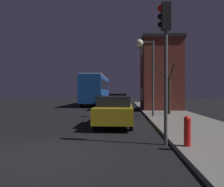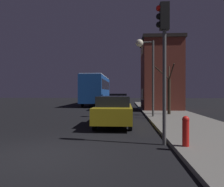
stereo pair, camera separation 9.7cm
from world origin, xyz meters
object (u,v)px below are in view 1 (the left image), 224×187
(streetlamp, at_px, (145,58))
(car_near_lane, at_px, (114,110))
(fire_hydrant, at_px, (187,130))
(car_mid_lane, at_px, (118,101))
(car_far_lane, at_px, (120,100))
(traffic_light, at_px, (165,44))
(bus, at_px, (96,88))
(bare_tree, at_px, (169,92))

(streetlamp, distance_m, car_near_lane, 4.98)
(fire_hydrant, bearing_deg, car_near_lane, 116.57)
(car_mid_lane, xyz_separation_m, car_far_lane, (-0.03, 8.47, -0.15))
(traffic_light, xyz_separation_m, car_mid_lane, (-1.96, 14.14, -2.52))
(bus, bearing_deg, car_near_lane, -79.50)
(car_near_lane, bearing_deg, traffic_light, -65.62)
(traffic_light, height_order, car_near_lane, traffic_light)
(car_mid_lane, bearing_deg, car_near_lane, -89.43)
(streetlamp, relative_size, car_near_lane, 1.10)
(car_near_lane, bearing_deg, streetlamp, 59.39)
(streetlamp, bearing_deg, bare_tree, 40.73)
(bus, relative_size, car_mid_lane, 2.90)
(bus, distance_m, car_near_lane, 18.22)
(car_mid_lane, distance_m, fire_hydrant, 15.05)
(bare_tree, height_order, car_near_lane, bare_tree)
(streetlamp, height_order, traffic_light, streetlamp)
(streetlamp, distance_m, bus, 15.60)
(car_near_lane, bearing_deg, bus, 100.50)
(traffic_light, distance_m, fire_hydrant, 2.88)
(car_mid_lane, bearing_deg, car_far_lane, 90.19)
(car_far_lane, bearing_deg, bare_tree, -73.99)
(car_near_lane, bearing_deg, car_mid_lane, 90.57)
(bare_tree, relative_size, bus, 0.31)
(car_mid_lane, bearing_deg, bus, 112.29)
(car_mid_lane, bearing_deg, traffic_light, -82.10)
(bare_tree, bearing_deg, fire_hydrant, -98.13)
(traffic_light, relative_size, car_mid_lane, 1.17)
(car_near_lane, xyz_separation_m, car_mid_lane, (-0.10, 10.03, 0.04))
(bus, distance_m, car_far_lane, 3.62)
(car_far_lane, relative_size, fire_hydrant, 4.65)
(bus, relative_size, car_near_lane, 2.50)
(bus, bearing_deg, car_mid_lane, -67.71)
(bare_tree, distance_m, car_near_lane, 6.24)
(fire_hydrant, bearing_deg, car_mid_lane, 99.57)
(traffic_light, bearing_deg, car_far_lane, 95.03)
(streetlamp, bearing_deg, traffic_light, -90.53)
(bare_tree, xyz_separation_m, car_near_lane, (-3.79, -4.86, -0.96))
(traffic_light, bearing_deg, bus, 103.25)
(car_mid_lane, bearing_deg, fire_hydrant, -80.43)
(traffic_light, relative_size, fire_hydrant, 5.20)
(car_far_lane, distance_m, fire_hydrant, 23.44)
(bare_tree, bearing_deg, bus, 118.63)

